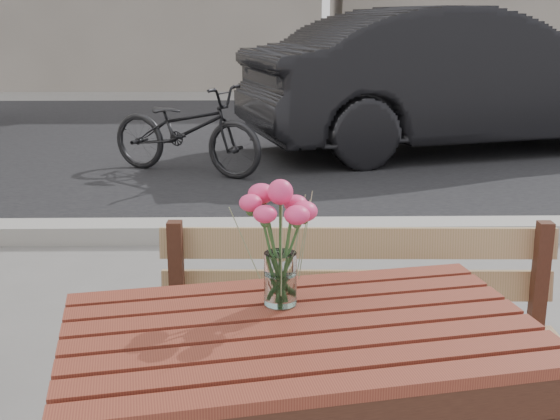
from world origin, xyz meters
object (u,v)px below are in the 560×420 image
(parked_car, at_px, (459,80))
(bicycle, at_px, (186,129))
(main_table, at_px, (301,368))
(main_vase, at_px, (280,228))

(parked_car, height_order, bicycle, parked_car)
(parked_car, relative_size, bicycle, 2.93)
(main_table, height_order, main_vase, main_vase)
(parked_car, distance_m, bicycle, 3.12)
(main_table, distance_m, main_vase, 0.36)
(main_vase, bearing_deg, main_table, -68.50)
(bicycle, bearing_deg, main_vase, -144.09)
(parked_car, bearing_deg, main_vase, 145.40)
(main_vase, height_order, bicycle, main_vase)
(main_table, relative_size, parked_car, 0.27)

